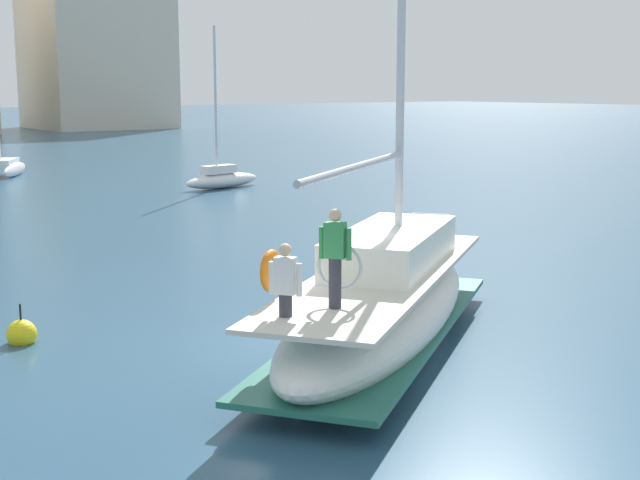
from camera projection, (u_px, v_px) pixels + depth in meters
name	position (u px, v px, depth m)	size (l,w,h in m)	color
ground_plane	(298.00, 345.00, 16.86)	(400.00, 400.00, 0.00)	#284C66
main_sailboat	(383.00, 301.00, 16.58)	(9.22, 7.51, 11.65)	white
moored_sloop_far	(222.00, 177.00, 42.76)	(4.64, 2.00, 7.73)	white
mooring_buoy	(22.00, 334.00, 16.97)	(0.58, 0.58, 0.89)	yellow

